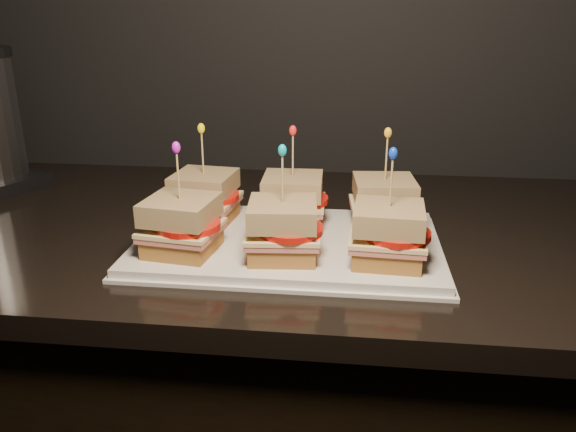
# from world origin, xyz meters

# --- Properties ---
(granite_slab) EXTENTS (2.36, 0.71, 0.04)m
(granite_slab) POSITION_xyz_m (0.79, 1.66, 0.89)
(granite_slab) COLOR black
(granite_slab) RESTS_ON cabinet
(platter) EXTENTS (0.47, 0.29, 0.02)m
(platter) POSITION_xyz_m (0.54, 1.55, 0.92)
(platter) COLOR white
(platter) RESTS_ON granite_slab
(platter_rim) EXTENTS (0.48, 0.30, 0.01)m
(platter_rim) POSITION_xyz_m (0.54, 1.55, 0.91)
(platter_rim) COLOR white
(platter_rim) RESTS_ON granite_slab
(sandwich_0_bread_bot) EXTENTS (0.10, 0.10, 0.03)m
(sandwich_0_bread_bot) POSITION_xyz_m (0.39, 1.61, 0.94)
(sandwich_0_bread_bot) COLOR brown
(sandwich_0_bread_bot) RESTS_ON platter
(sandwich_0_ham) EXTENTS (0.11, 0.11, 0.01)m
(sandwich_0_ham) POSITION_xyz_m (0.39, 1.61, 0.96)
(sandwich_0_ham) COLOR #BB534F
(sandwich_0_ham) RESTS_ON sandwich_0_bread_bot
(sandwich_0_cheese) EXTENTS (0.12, 0.11, 0.01)m
(sandwich_0_cheese) POSITION_xyz_m (0.39, 1.61, 0.96)
(sandwich_0_cheese) COLOR #F7D994
(sandwich_0_cheese) RESTS_ON sandwich_0_ham
(sandwich_0_tomato) EXTENTS (0.09, 0.09, 0.01)m
(sandwich_0_tomato) POSITION_xyz_m (0.40, 1.61, 0.97)
(sandwich_0_tomato) COLOR red
(sandwich_0_tomato) RESTS_ON sandwich_0_cheese
(sandwich_0_bread_top) EXTENTS (0.11, 0.11, 0.03)m
(sandwich_0_bread_top) POSITION_xyz_m (0.39, 1.61, 0.99)
(sandwich_0_bread_top) COLOR brown
(sandwich_0_bread_top) RESTS_ON sandwich_0_tomato
(sandwich_0_pick) EXTENTS (0.00, 0.00, 0.09)m
(sandwich_0_pick) POSITION_xyz_m (0.39, 1.61, 1.04)
(sandwich_0_pick) COLOR tan
(sandwich_0_pick) RESTS_ON sandwich_0_bread_top
(sandwich_0_frill) EXTENTS (0.01, 0.01, 0.02)m
(sandwich_0_frill) POSITION_xyz_m (0.39, 1.61, 1.08)
(sandwich_0_frill) COLOR #F7E908
(sandwich_0_frill) RESTS_ON sandwich_0_pick
(sandwich_1_bread_bot) EXTENTS (0.10, 0.10, 0.03)m
(sandwich_1_bread_bot) POSITION_xyz_m (0.54, 1.61, 0.94)
(sandwich_1_bread_bot) COLOR brown
(sandwich_1_bread_bot) RESTS_ON platter
(sandwich_1_ham) EXTENTS (0.11, 0.10, 0.01)m
(sandwich_1_ham) POSITION_xyz_m (0.54, 1.61, 0.96)
(sandwich_1_ham) COLOR #BB534F
(sandwich_1_ham) RESTS_ON sandwich_1_bread_bot
(sandwich_1_cheese) EXTENTS (0.11, 0.10, 0.01)m
(sandwich_1_cheese) POSITION_xyz_m (0.54, 1.61, 0.96)
(sandwich_1_cheese) COLOR #F7D994
(sandwich_1_cheese) RESTS_ON sandwich_1_ham
(sandwich_1_tomato) EXTENTS (0.09, 0.09, 0.01)m
(sandwich_1_tomato) POSITION_xyz_m (0.55, 1.61, 0.97)
(sandwich_1_tomato) COLOR red
(sandwich_1_tomato) RESTS_ON sandwich_1_cheese
(sandwich_1_bread_top) EXTENTS (0.10, 0.10, 0.03)m
(sandwich_1_bread_top) POSITION_xyz_m (0.54, 1.61, 0.99)
(sandwich_1_bread_top) COLOR brown
(sandwich_1_bread_top) RESTS_ON sandwich_1_tomato
(sandwich_1_pick) EXTENTS (0.00, 0.00, 0.09)m
(sandwich_1_pick) POSITION_xyz_m (0.54, 1.61, 1.04)
(sandwich_1_pick) COLOR tan
(sandwich_1_pick) RESTS_ON sandwich_1_bread_top
(sandwich_1_frill) EXTENTS (0.01, 0.01, 0.02)m
(sandwich_1_frill) POSITION_xyz_m (0.54, 1.61, 1.08)
(sandwich_1_frill) COLOR red
(sandwich_1_frill) RESTS_ON sandwich_1_pick
(sandwich_2_bread_bot) EXTENTS (0.10, 0.10, 0.03)m
(sandwich_2_bread_bot) POSITION_xyz_m (0.69, 1.61, 0.94)
(sandwich_2_bread_bot) COLOR brown
(sandwich_2_bread_bot) RESTS_ON platter
(sandwich_2_ham) EXTENTS (0.11, 0.11, 0.01)m
(sandwich_2_ham) POSITION_xyz_m (0.69, 1.61, 0.96)
(sandwich_2_ham) COLOR #BB534F
(sandwich_2_ham) RESTS_ON sandwich_2_bread_bot
(sandwich_2_cheese) EXTENTS (0.11, 0.11, 0.01)m
(sandwich_2_cheese) POSITION_xyz_m (0.69, 1.61, 0.96)
(sandwich_2_cheese) COLOR #F7D994
(sandwich_2_cheese) RESTS_ON sandwich_2_ham
(sandwich_2_tomato) EXTENTS (0.09, 0.09, 0.01)m
(sandwich_2_tomato) POSITION_xyz_m (0.70, 1.61, 0.97)
(sandwich_2_tomato) COLOR red
(sandwich_2_tomato) RESTS_ON sandwich_2_cheese
(sandwich_2_bread_top) EXTENTS (0.10, 0.10, 0.03)m
(sandwich_2_bread_top) POSITION_xyz_m (0.69, 1.61, 0.99)
(sandwich_2_bread_top) COLOR brown
(sandwich_2_bread_top) RESTS_ON sandwich_2_tomato
(sandwich_2_pick) EXTENTS (0.00, 0.00, 0.09)m
(sandwich_2_pick) POSITION_xyz_m (0.69, 1.61, 1.04)
(sandwich_2_pick) COLOR tan
(sandwich_2_pick) RESTS_ON sandwich_2_bread_top
(sandwich_2_frill) EXTENTS (0.01, 0.01, 0.02)m
(sandwich_2_frill) POSITION_xyz_m (0.69, 1.61, 1.08)
(sandwich_2_frill) COLOR yellow
(sandwich_2_frill) RESTS_ON sandwich_2_pick
(sandwich_3_bread_bot) EXTENTS (0.11, 0.11, 0.03)m
(sandwich_3_bread_bot) POSITION_xyz_m (0.39, 1.48, 0.94)
(sandwich_3_bread_bot) COLOR brown
(sandwich_3_bread_bot) RESTS_ON platter
(sandwich_3_ham) EXTENTS (0.12, 0.11, 0.01)m
(sandwich_3_ham) POSITION_xyz_m (0.39, 1.48, 0.96)
(sandwich_3_ham) COLOR #BB534F
(sandwich_3_ham) RESTS_ON sandwich_3_bread_bot
(sandwich_3_cheese) EXTENTS (0.12, 0.11, 0.01)m
(sandwich_3_cheese) POSITION_xyz_m (0.39, 1.48, 0.96)
(sandwich_3_cheese) COLOR #F7D994
(sandwich_3_cheese) RESTS_ON sandwich_3_ham
(sandwich_3_tomato) EXTENTS (0.09, 0.09, 0.01)m
(sandwich_3_tomato) POSITION_xyz_m (0.40, 1.47, 0.97)
(sandwich_3_tomato) COLOR red
(sandwich_3_tomato) RESTS_ON sandwich_3_cheese
(sandwich_3_bread_top) EXTENTS (0.11, 0.11, 0.03)m
(sandwich_3_bread_top) POSITION_xyz_m (0.39, 1.48, 0.99)
(sandwich_3_bread_top) COLOR brown
(sandwich_3_bread_top) RESTS_ON sandwich_3_tomato
(sandwich_3_pick) EXTENTS (0.00, 0.00, 0.09)m
(sandwich_3_pick) POSITION_xyz_m (0.39, 1.48, 1.04)
(sandwich_3_pick) COLOR tan
(sandwich_3_pick) RESTS_ON sandwich_3_bread_top
(sandwich_3_frill) EXTENTS (0.01, 0.01, 0.02)m
(sandwich_3_frill) POSITION_xyz_m (0.39, 1.48, 1.08)
(sandwich_3_frill) COLOR #C819C9
(sandwich_3_frill) RESTS_ON sandwich_3_pick
(sandwich_4_bread_bot) EXTENTS (0.10, 0.10, 0.03)m
(sandwich_4_bread_bot) POSITION_xyz_m (0.54, 1.48, 0.94)
(sandwich_4_bread_bot) COLOR brown
(sandwich_4_bread_bot) RESTS_ON platter
(sandwich_4_ham) EXTENTS (0.11, 0.11, 0.01)m
(sandwich_4_ham) POSITION_xyz_m (0.54, 1.48, 0.96)
(sandwich_4_ham) COLOR #BB534F
(sandwich_4_ham) RESTS_ON sandwich_4_bread_bot
(sandwich_4_cheese) EXTENTS (0.11, 0.11, 0.01)m
(sandwich_4_cheese) POSITION_xyz_m (0.54, 1.48, 0.96)
(sandwich_4_cheese) COLOR #F7D994
(sandwich_4_cheese) RESTS_ON sandwich_4_ham
(sandwich_4_tomato) EXTENTS (0.09, 0.09, 0.01)m
(sandwich_4_tomato) POSITION_xyz_m (0.55, 1.47, 0.97)
(sandwich_4_tomato) COLOR red
(sandwich_4_tomato) RESTS_ON sandwich_4_cheese
(sandwich_4_bread_top) EXTENTS (0.10, 0.10, 0.03)m
(sandwich_4_bread_top) POSITION_xyz_m (0.54, 1.48, 0.99)
(sandwich_4_bread_top) COLOR brown
(sandwich_4_bread_top) RESTS_ON sandwich_4_tomato
(sandwich_4_pick) EXTENTS (0.00, 0.00, 0.09)m
(sandwich_4_pick) POSITION_xyz_m (0.54, 1.48, 1.04)
(sandwich_4_pick) COLOR tan
(sandwich_4_pick) RESTS_ON sandwich_4_bread_top
(sandwich_4_frill) EXTENTS (0.01, 0.01, 0.02)m
(sandwich_4_frill) POSITION_xyz_m (0.54, 1.48, 1.08)
(sandwich_4_frill) COLOR #0DA0B4
(sandwich_4_frill) RESTS_ON sandwich_4_pick
(sandwich_5_bread_bot) EXTENTS (0.10, 0.10, 0.03)m
(sandwich_5_bread_bot) POSITION_xyz_m (0.69, 1.48, 0.94)
(sandwich_5_bread_bot) COLOR brown
(sandwich_5_bread_bot) RESTS_ON platter
(sandwich_5_ham) EXTENTS (0.11, 0.11, 0.01)m
(sandwich_5_ham) POSITION_xyz_m (0.69, 1.48, 0.96)
(sandwich_5_ham) COLOR #BB534F
(sandwich_5_ham) RESTS_ON sandwich_5_bread_bot
(sandwich_5_cheese) EXTENTS (0.11, 0.11, 0.01)m
(sandwich_5_cheese) POSITION_xyz_m (0.69, 1.48, 0.96)
(sandwich_5_cheese) COLOR #F7D994
(sandwich_5_cheese) RESTS_ON sandwich_5_ham
(sandwich_5_tomato) EXTENTS (0.09, 0.09, 0.01)m
(sandwich_5_tomato) POSITION_xyz_m (0.70, 1.47, 0.97)
(sandwich_5_tomato) COLOR red
(sandwich_5_tomato) RESTS_ON sandwich_5_cheese
(sandwich_5_bread_top) EXTENTS (0.10, 0.10, 0.03)m
(sandwich_5_bread_top) POSITION_xyz_m (0.69, 1.48, 0.99)
(sandwich_5_bread_top) COLOR brown
(sandwich_5_bread_top) RESTS_ON sandwich_5_tomato
(sandwich_5_pick) EXTENTS (0.00, 0.00, 0.09)m
(sandwich_5_pick) POSITION_xyz_m (0.69, 1.48, 1.04)
(sandwich_5_pick) COLOR tan
(sandwich_5_pick) RESTS_ON sandwich_5_bread_top
(sandwich_5_frill) EXTENTS (0.01, 0.01, 0.02)m
(sandwich_5_frill) POSITION_xyz_m (0.69, 1.48, 1.08)
(sandwich_5_frill) COLOR #1038CF
(sandwich_5_frill) RESTS_ON sandwich_5_pick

